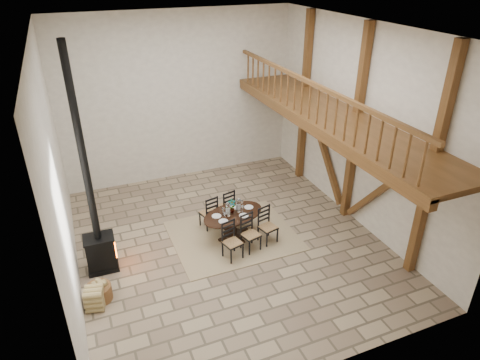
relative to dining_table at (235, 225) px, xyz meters
name	(u,v)px	position (x,y,z in m)	size (l,w,h in m)	color
ground	(229,242)	(-0.22, -0.10, -0.37)	(8.00, 8.00, 0.00)	tan
room_shell	(277,119)	(0.97, -0.10, 2.64)	(7.02, 8.02, 5.01)	white
rug	(233,235)	(-0.02, 0.09, -0.36)	(3.00, 2.50, 0.02)	tan
dining_table	(235,225)	(0.00, 0.00, 0.00)	(1.82, 2.02, 1.03)	black
wood_stove	(96,227)	(-3.19, 0.03, 0.75)	(0.68, 0.53, 5.00)	black
log_basket	(99,292)	(-3.37, -0.94, -0.19)	(0.52, 0.52, 0.43)	brown
log_stack	(95,298)	(-3.47, -1.17, -0.13)	(0.43, 0.44, 0.49)	tan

